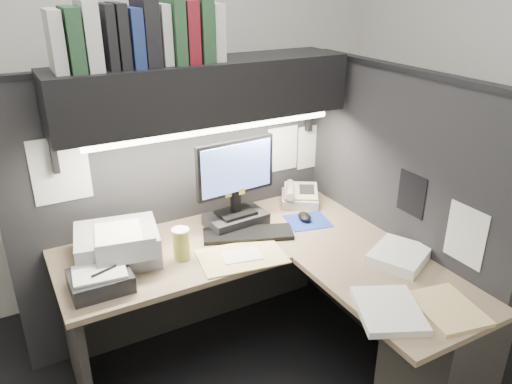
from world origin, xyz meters
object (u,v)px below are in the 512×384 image
overhead_shelf (203,91)px  notebook_stack (101,281)px  keyboard (248,234)px  coffee_cup (181,245)px  monitor (236,192)px  telephone (300,196)px  desk (327,323)px  printer (118,245)px

overhead_shelf → notebook_stack: (-0.69, -0.34, -0.73)m
keyboard → coffee_cup: 0.41m
monitor → telephone: size_ratio=2.17×
monitor → keyboard: 0.24m
desk → notebook_stack: notebook_stack is taller
keyboard → telephone: telephone is taller
monitor → printer: size_ratio=1.27×
telephone → notebook_stack: 1.35m
coffee_cup → printer: size_ratio=0.39×
keyboard → overhead_shelf: bearing=142.0°
notebook_stack → desk: bearing=-22.6°
printer → notebook_stack: 0.26m
desk → coffee_cup: coffee_cup is taller
notebook_stack → telephone: bearing=14.8°
notebook_stack → printer: bearing=57.8°
telephone → coffee_cup: size_ratio=1.50×
coffee_cup → notebook_stack: (-0.42, -0.07, -0.04)m
monitor → coffee_cup: (-0.41, -0.20, -0.12)m
desk → telephone: (0.32, 0.75, 0.33)m
monitor → telephone: (0.48, 0.07, -0.16)m
overhead_shelf → monitor: size_ratio=3.07×
keyboard → notebook_stack: bearing=-150.6°
desk → monitor: (-0.16, 0.68, 0.49)m
notebook_stack → coffee_cup: bearing=9.6°
desk → coffee_cup: (-0.57, 0.48, 0.36)m
overhead_shelf → keyboard: size_ratio=3.18×
keyboard → monitor: bearing=109.5°
monitor → keyboard: (-0.00, -0.15, -0.19)m
overhead_shelf → keyboard: bearing=-59.2°
monitor → coffee_cup: 0.47m
desk → telephone: telephone is taller
overhead_shelf → telephone: (0.62, 0.00, -0.72)m
overhead_shelf → telephone: overhead_shelf is taller
desk → overhead_shelf: 1.33m
coffee_cup → printer: (-0.28, 0.15, 0.00)m
overhead_shelf → notebook_stack: 1.06m
monitor → coffee_cup: size_ratio=3.26×
keyboard → notebook_stack: notebook_stack is taller
keyboard → coffee_cup: bearing=-152.1°
printer → desk: bearing=-26.3°
desk → notebook_stack: bearing=157.4°
monitor → telephone: bearing=4.5°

